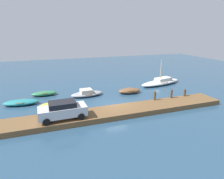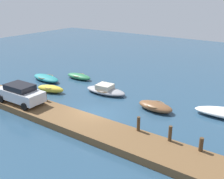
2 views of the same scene
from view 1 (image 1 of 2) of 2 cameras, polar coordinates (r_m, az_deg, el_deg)
The scene contains 13 objects.
ground_plane at distance 22.49m, azimuth 0.91°, elevation -5.03°, with size 84.00×84.00×0.00m, color navy.
dock_platform at distance 20.52m, azimuth 3.02°, elevation -6.49°, with size 23.95×2.95×0.54m, color brown.
motorboat_grey at distance 26.04m, azimuth -7.54°, elevation -1.15°, with size 4.45×2.13×0.96m.
dinghy_yellow at distance 22.81m, azimuth -17.83°, elevation -4.55°, with size 3.13×1.74×0.74m.
rowboat_brown at distance 27.08m, azimuth 5.22°, elevation -0.35°, with size 3.31×1.83×0.73m.
rowboat_teal at distance 25.23m, azimuth -25.53°, elevation -3.49°, with size 4.11×1.91×0.62m.
rowboat_green at distance 27.58m, azimuth -19.58°, elevation -1.10°, with size 3.36×1.34×0.61m.
sailboat_white at distance 32.37m, azimuth 14.42°, elevation 2.22°, with size 8.08×3.72×4.06m.
mooring_post_west at distance 20.21m, azimuth -11.02°, elevation -5.10°, with size 0.27×0.27×0.81m, color #47331E.
mooring_post_mid_west at distance 23.30m, azimuth 12.69°, elevation -1.85°, with size 0.23×0.23×1.05m, color #47331E.
mooring_post_mid_east at distance 24.58m, azimuth 17.35°, elevation -1.21°, with size 0.24×0.24×1.06m, color #47331E.
mooring_post_east at distance 25.83m, azimuth 20.95°, elevation -0.90°, with size 0.26×0.26×0.88m, color #47331E.
parked_car at distance 18.50m, azimuth -14.53°, elevation -5.89°, with size 4.43×2.17×1.68m.
Camera 1 is at (-7.21, -19.53, 8.52)m, focal length 30.60 mm.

